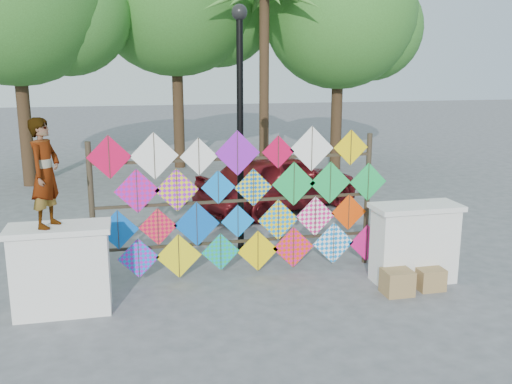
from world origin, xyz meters
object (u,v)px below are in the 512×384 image
vendor_woman (45,173)px  lamppost (240,107)px  sedan (279,181)px  kite_rack (243,204)px

vendor_woman → lamppost: size_ratio=0.33×
lamppost → sedan: bearing=61.6°
sedan → lamppost: (-1.48, -2.74, 1.99)m
vendor_woman → lamppost: lamppost is taller
sedan → lamppost: size_ratio=0.92×
kite_rack → lamppost: size_ratio=1.11×
vendor_woman → sedan: (4.59, 4.94, -1.32)m
kite_rack → vendor_woman: (-2.90, -0.93, 0.81)m
kite_rack → vendor_woman: bearing=-162.2°
kite_rack → lamppost: 1.96m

